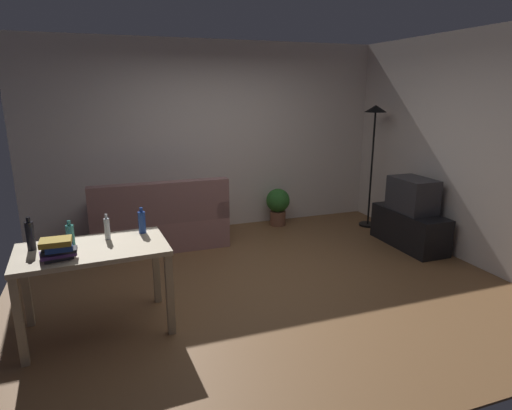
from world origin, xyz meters
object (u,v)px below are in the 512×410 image
at_px(tv, 413,195).
at_px(bottle_blue, 142,222).
at_px(desk, 93,259).
at_px(bottle_dark, 30,235).
at_px(torchiere_lamp, 374,133).
at_px(couch, 160,223).
at_px(tv_stand, 409,229).
at_px(potted_plant, 278,204).
at_px(book_stack, 58,249).
at_px(bottle_tall, 70,235).
at_px(bottle_clear, 107,228).

height_order(tv, bottle_blue, bottle_blue).
relative_size(desk, bottle_dark, 4.47).
bearing_deg(torchiere_lamp, desk, -155.85).
relative_size(couch, tv_stand, 1.56).
xyz_separation_m(tv_stand, torchiere_lamp, (0.00, 0.94, 1.17)).
height_order(torchiere_lamp, bottle_dark, torchiere_lamp).
relative_size(couch, bottle_dark, 6.19).
xyz_separation_m(tv, potted_plant, (-1.30, 1.44, -0.37)).
height_order(bottle_dark, bottle_blue, bottle_dark).
height_order(torchiere_lamp, desk, torchiere_lamp).
xyz_separation_m(torchiere_lamp, bottle_dark, (-4.36, -1.65, -0.53)).
distance_m(couch, desk, 2.11).
bearing_deg(tv, book_stack, 103.64).
bearing_deg(desk, bottle_dark, 164.18).
height_order(bottle_dark, bottle_tall, bottle_dark).
distance_m(desk, bottle_dark, 0.52).
relative_size(tv_stand, bottle_tall, 5.19).
distance_m(tv, torchiere_lamp, 1.18).
bearing_deg(book_stack, tv, 13.64).
bearing_deg(potted_plant, bottle_clear, -139.91).
height_order(desk, bottle_tall, bottle_tall).
distance_m(potted_plant, book_stack, 3.78).
relative_size(desk, book_stack, 4.43).
bearing_deg(couch, tv, 160.20).
bearing_deg(bottle_dark, book_stack, -53.06).
relative_size(bottle_clear, bottle_blue, 0.96).
height_order(desk, bottle_dark, bottle_dark).
distance_m(bottle_dark, book_stack, 0.37).
bearing_deg(tv_stand, bottle_dark, 99.24).
xyz_separation_m(potted_plant, bottle_blue, (-2.17, -2.00, 0.53)).
relative_size(potted_plant, bottle_tall, 2.69).
height_order(couch, book_stack, book_stack).
distance_m(desk, bottle_blue, 0.54).
height_order(tv, bottle_clear, bottle_clear).
distance_m(tv_stand, bottle_clear, 3.87).
bearing_deg(tv, bottle_dark, 99.23).
bearing_deg(tv_stand, bottle_clear, 99.75).
distance_m(desk, bottle_clear, 0.29).
bearing_deg(bottle_dark, bottle_blue, 9.08).
bearing_deg(bottle_blue, tv, 9.27).
bearing_deg(book_stack, bottle_tall, 77.25).
height_order(bottle_dark, bottle_clear, bottle_dark).
relative_size(torchiere_lamp, bottle_tall, 8.54).
distance_m(bottle_blue, book_stack, 0.80).
height_order(tv_stand, torchiere_lamp, torchiere_lamp).
xyz_separation_m(couch, book_stack, (-1.02, -2.13, 0.54)).
height_order(potted_plant, bottle_tall, bottle_tall).
bearing_deg(bottle_blue, potted_plant, 42.66).
relative_size(couch, tv, 2.87).
xyz_separation_m(couch, bottle_clear, (-0.65, -1.77, 0.55)).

